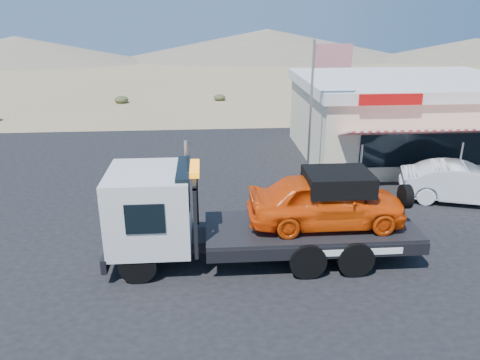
% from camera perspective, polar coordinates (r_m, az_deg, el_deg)
% --- Properties ---
extents(ground, '(120.00, 120.00, 0.00)m').
position_cam_1_polar(ground, '(15.27, -5.88, -7.73)').
color(ground, '#9B7E58').
rests_on(ground, ground).
extents(asphalt_lot, '(32.00, 24.00, 0.02)m').
position_cam_1_polar(asphalt_lot, '(18.02, 0.69, -3.03)').
color(asphalt_lot, black).
rests_on(asphalt_lot, ground).
extents(tow_truck, '(8.94, 2.65, 2.99)m').
position_cam_1_polar(tow_truck, '(13.64, 1.89, -3.66)').
color(tow_truck, black).
rests_on(tow_truck, asphalt_lot).
extents(white_sedan, '(4.84, 2.88, 1.51)m').
position_cam_1_polar(white_sedan, '(19.98, 25.51, -0.36)').
color(white_sedan, silver).
rests_on(white_sedan, asphalt_lot).
extents(jerky_store, '(10.40, 9.97, 3.90)m').
position_cam_1_polar(jerky_store, '(25.11, 19.31, 7.31)').
color(jerky_store, beige).
rests_on(jerky_store, asphalt_lot).
extents(flagpole, '(1.55, 0.10, 6.00)m').
position_cam_1_polar(flagpole, '(18.82, 9.39, 9.68)').
color(flagpole, '#99999E').
rests_on(flagpole, asphalt_lot).
extents(distant_hills, '(126.00, 48.00, 4.20)m').
position_cam_1_polar(distant_hills, '(69.59, -13.36, 15.44)').
color(distant_hills, '#726B59').
rests_on(distant_hills, ground).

